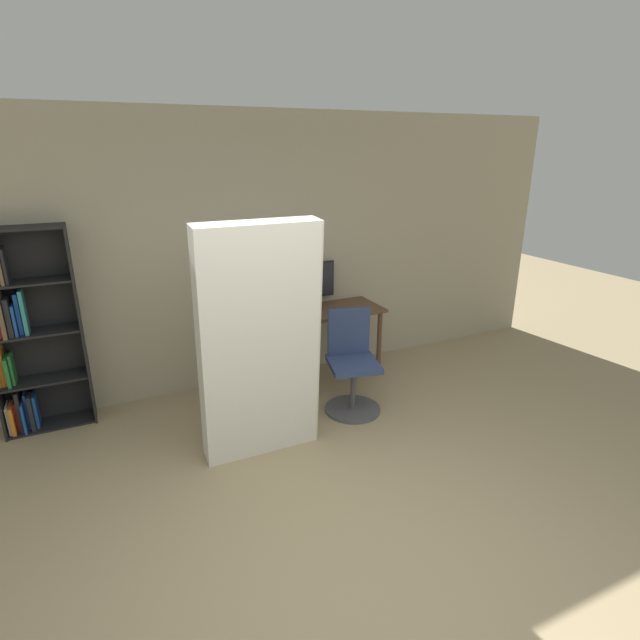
# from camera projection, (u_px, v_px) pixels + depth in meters

# --- Properties ---
(ground_plane) EXTENTS (16.00, 16.00, 0.00)m
(ground_plane) POSITION_uv_depth(u_px,v_px,m) (370.00, 598.00, 2.75)
(ground_plane) COLOR #9E8966
(wall_back) EXTENTS (8.00, 0.06, 2.70)m
(wall_back) POSITION_uv_depth(u_px,v_px,m) (218.00, 256.00, 4.84)
(wall_back) COLOR tan
(wall_back) RESTS_ON ground
(desk) EXTENTS (1.26, 0.56, 0.75)m
(desk) POSITION_uv_depth(u_px,v_px,m) (322.00, 320.00, 5.20)
(desk) COLOR brown
(desk) RESTS_ON ground
(monitor) EXTENTS (0.48, 0.18, 0.47)m
(monitor) POSITION_uv_depth(u_px,v_px,m) (313.00, 282.00, 5.22)
(monitor) COLOR black
(monitor) RESTS_ON desk
(office_chair) EXTENTS (0.53, 0.53, 0.95)m
(office_chair) POSITION_uv_depth(u_px,v_px,m) (352.00, 370.00, 4.63)
(office_chair) COLOR #4C4C51
(office_chair) RESTS_ON ground
(bookshelf) EXTENTS (0.72, 0.31, 1.76)m
(bookshelf) POSITION_uv_depth(u_px,v_px,m) (24.00, 333.00, 4.18)
(bookshelf) COLOR black
(bookshelf) RESTS_ON ground
(mattress_near) EXTENTS (0.92, 0.32, 1.88)m
(mattress_near) POSITION_uv_depth(u_px,v_px,m) (261.00, 344.00, 3.78)
(mattress_near) COLOR silver
(mattress_near) RESTS_ON ground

